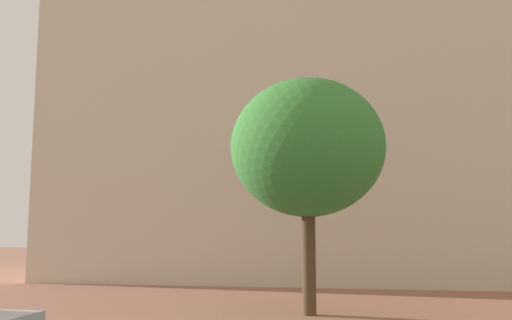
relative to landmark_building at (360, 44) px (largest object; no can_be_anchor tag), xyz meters
name	(u,v)px	position (x,y,z in m)	size (l,w,h in m)	color
landmark_building	(360,44)	(0.00, 0.00, 0.00)	(29.59, 10.57, 36.33)	beige
tree_curb_far	(307,148)	(-1.84, -12.28, -7.17)	(4.38, 4.38, 6.62)	#4C3823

